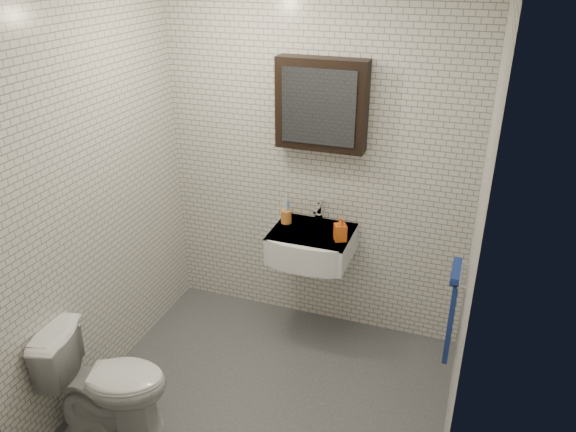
{
  "coord_description": "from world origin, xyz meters",
  "views": [
    {
      "loc": [
        1.05,
        -2.54,
        2.61
      ],
      "look_at": [
        -0.01,
        0.45,
        1.1
      ],
      "focal_mm": 35.0,
      "sensor_mm": 36.0,
      "label": 1
    }
  ],
  "objects": [
    {
      "name": "toothbrush_cup",
      "position": [
        -0.16,
        0.84,
        0.9
      ],
      "size": [
        0.09,
        0.09,
        0.21
      ],
      "rotation": [
        0.0,
        0.0,
        -0.12
      ],
      "color": "orange",
      "rests_on": "washbasin"
    },
    {
      "name": "mirror_cabinet",
      "position": [
        0.05,
        0.93,
        1.7
      ],
      "size": [
        0.6,
        0.15,
        0.6
      ],
      "color": "black",
      "rests_on": "room_shell"
    },
    {
      "name": "washbasin",
      "position": [
        0.05,
        0.73,
        0.76
      ],
      "size": [
        0.55,
        0.5,
        0.2
      ],
      "color": "white",
      "rests_on": "room_shell"
    },
    {
      "name": "room_shell",
      "position": [
        0.0,
        0.0,
        1.47
      ],
      "size": [
        2.22,
        2.02,
        2.51
      ],
      "color": "silver",
      "rests_on": "ground"
    },
    {
      "name": "towel_rail",
      "position": [
        1.04,
        0.35,
        0.72
      ],
      "size": [
        0.09,
        0.3,
        0.58
      ],
      "color": "silver",
      "rests_on": "room_shell"
    },
    {
      "name": "faucet",
      "position": [
        0.05,
        0.93,
        0.92
      ],
      "size": [
        0.06,
        0.2,
        0.15
      ],
      "color": "silver",
      "rests_on": "washbasin"
    },
    {
      "name": "ground",
      "position": [
        0.0,
        0.0,
        0.01
      ],
      "size": [
        2.2,
        2.0,
        0.01
      ],
      "primitive_type": "cube",
      "color": "#474A4E",
      "rests_on": "ground"
    },
    {
      "name": "soap_bottle",
      "position": [
        0.27,
        0.71,
        0.94
      ],
      "size": [
        0.11,
        0.11,
        0.17
      ],
      "primitive_type": "imported",
      "rotation": [
        0.0,
        0.0,
        0.49
      ],
      "color": "orange",
      "rests_on": "washbasin"
    },
    {
      "name": "toilet",
      "position": [
        -0.78,
        -0.51,
        0.35
      ],
      "size": [
        0.77,
        0.56,
        0.7
      ],
      "primitive_type": "imported",
      "rotation": [
        0.0,
        0.0,
        1.83
      ],
      "color": "white",
      "rests_on": "ground"
    }
  ]
}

